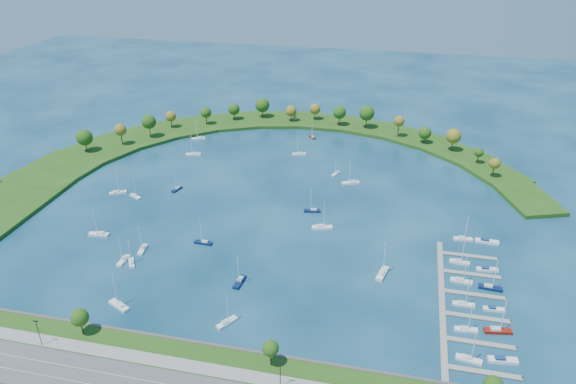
% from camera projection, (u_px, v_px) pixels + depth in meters
% --- Properties ---
extents(ground, '(700.00, 700.00, 0.00)m').
position_uv_depth(ground, '(276.00, 203.00, 267.06)').
color(ground, '#082B46').
rests_on(ground, ground).
extents(breakwater, '(286.74, 247.64, 2.00)m').
position_uv_depth(breakwater, '(219.00, 155.00, 318.03)').
color(breakwater, '#224B14').
rests_on(breakwater, ground).
extents(breakwater_trees, '(237.77, 93.40, 15.01)m').
position_uv_depth(breakwater_trees, '(280.00, 120.00, 342.61)').
color(breakwater_trees, '#382314').
rests_on(breakwater_trees, breakwater).
extents(harbor_tower, '(2.60, 2.60, 4.71)m').
position_uv_depth(harbor_tower, '(295.00, 116.00, 368.13)').
color(harbor_tower, gray).
rests_on(harbor_tower, breakwater).
extents(dock_system, '(24.28, 82.00, 1.60)m').
position_uv_depth(dock_system, '(463.00, 304.00, 197.13)').
color(dock_system, gray).
rests_on(dock_system, ground).
extents(moored_boat_0, '(4.90, 10.04, 14.22)m').
position_uv_depth(moored_boat_0, '(382.00, 273.00, 213.03)').
color(moored_boat_0, white).
rests_on(moored_boat_0, ground).
extents(moored_boat_1, '(9.41, 6.34, 13.53)m').
position_uv_depth(moored_boat_1, '(119.00, 305.00, 195.62)').
color(moored_boat_1, white).
rests_on(moored_boat_1, ground).
extents(moored_boat_2, '(8.34, 4.39, 11.80)m').
position_uv_depth(moored_boat_2, '(299.00, 153.00, 319.85)').
color(moored_boat_2, white).
rests_on(moored_boat_2, ground).
extents(moored_boat_3, '(9.05, 4.52, 12.82)m').
position_uv_depth(moored_boat_3, '(194.00, 154.00, 319.42)').
color(moored_boat_3, white).
rests_on(moored_boat_3, ground).
extents(moored_boat_4, '(2.34, 7.88, 11.53)m').
position_uv_depth(moored_boat_4, '(123.00, 260.00, 221.32)').
color(moored_boat_4, white).
rests_on(moored_boat_4, ground).
extents(moored_boat_5, '(8.79, 6.02, 12.67)m').
position_uv_depth(moored_boat_5, '(199.00, 138.00, 341.91)').
color(moored_boat_5, white).
rests_on(moored_boat_5, ground).
extents(moored_boat_6, '(7.89, 2.44, 11.51)m').
position_uv_depth(moored_boat_6, '(203.00, 242.00, 233.35)').
color(moored_boat_6, '#0A1B43').
rests_on(moored_boat_6, ground).
extents(moored_boat_7, '(7.27, 5.17, 10.55)m').
position_uv_depth(moored_boat_7, '(135.00, 196.00, 271.85)').
color(moored_boat_7, white).
rests_on(moored_boat_7, ground).
extents(moored_boat_8, '(4.48, 6.63, 9.54)m').
position_uv_depth(moored_boat_8, '(336.00, 173.00, 295.85)').
color(moored_boat_8, white).
rests_on(moored_boat_8, ground).
extents(moored_boat_9, '(8.12, 3.57, 11.54)m').
position_uv_depth(moored_boat_9, '(312.00, 210.00, 258.56)').
color(moored_boat_9, '#0A1B43').
rests_on(moored_boat_9, ground).
extents(moored_boat_10, '(3.80, 7.27, 10.29)m').
position_uv_depth(moored_boat_10, '(177.00, 189.00, 278.85)').
color(moored_boat_10, '#0A1B43').
rests_on(moored_boat_10, ground).
extents(moored_boat_11, '(9.55, 5.85, 13.59)m').
position_uv_depth(moored_boat_11, '(351.00, 182.00, 285.36)').
color(moored_boat_11, white).
rests_on(moored_boat_11, ground).
extents(moored_boat_12, '(3.35, 8.13, 11.61)m').
position_uv_depth(moored_boat_12, '(142.00, 249.00, 228.60)').
color(moored_boat_12, white).
rests_on(moored_boat_12, ground).
extents(moored_boat_13, '(5.44, 5.95, 9.28)m').
position_uv_depth(moored_boat_13, '(312.00, 137.00, 344.43)').
color(moored_boat_13, maroon).
rests_on(moored_boat_13, ground).
extents(moored_boat_14, '(3.07, 8.79, 12.69)m').
position_uv_depth(moored_boat_14, '(240.00, 281.00, 208.40)').
color(moored_boat_14, '#0A1B43').
rests_on(moored_boat_14, ground).
extents(moored_boat_15, '(9.21, 3.45, 13.22)m').
position_uv_depth(moored_boat_15, '(99.00, 234.00, 239.35)').
color(moored_boat_15, white).
rests_on(moored_boat_15, ground).
extents(moored_boat_16, '(8.55, 6.57, 12.60)m').
position_uv_depth(moored_boat_16, '(118.00, 192.00, 275.26)').
color(moored_boat_16, white).
rests_on(moored_boat_16, ground).
extents(moored_boat_17, '(6.28, 8.15, 12.02)m').
position_uv_depth(moored_boat_17, '(227.00, 322.00, 187.54)').
color(moored_boat_17, white).
rests_on(moored_boat_17, ground).
extents(moored_boat_18, '(9.69, 4.86, 13.72)m').
position_uv_depth(moored_boat_18, '(322.00, 227.00, 244.66)').
color(moored_boat_18, white).
rests_on(moored_boat_18, ground).
extents(moored_boat_19, '(5.51, 7.29, 10.71)m').
position_uv_depth(moored_boat_19, '(131.00, 262.00, 219.91)').
color(moored_boat_19, white).
rests_on(moored_boat_19, ground).
extents(docked_boat_0, '(8.43, 3.66, 12.00)m').
position_uv_depth(docked_boat_0, '(469.00, 359.00, 172.00)').
color(docked_boat_0, white).
rests_on(docked_boat_0, ground).
extents(docked_boat_1, '(9.53, 3.76, 1.89)m').
position_uv_depth(docked_boat_1, '(502.00, 360.00, 171.76)').
color(docked_boat_1, white).
rests_on(docked_boat_1, ground).
extents(docked_boat_2, '(7.97, 3.00, 11.43)m').
position_uv_depth(docked_boat_2, '(466.00, 329.00, 184.42)').
color(docked_boat_2, white).
rests_on(docked_boat_2, ground).
extents(docked_boat_3, '(9.62, 4.17, 13.69)m').
position_uv_depth(docked_boat_3, '(498.00, 330.00, 183.77)').
color(docked_boat_3, maroon).
rests_on(docked_boat_3, ground).
extents(docked_boat_4, '(7.84, 2.34, 11.47)m').
position_uv_depth(docked_boat_4, '(464.00, 303.00, 196.40)').
color(docked_boat_4, white).
rests_on(docked_boat_4, ground).
extents(docked_boat_5, '(7.69, 2.58, 1.55)m').
position_uv_depth(docked_boat_5, '(494.00, 309.00, 194.13)').
color(docked_boat_5, white).
rests_on(docked_boat_5, ground).
extents(docked_boat_6, '(8.47, 3.19, 12.15)m').
position_uv_depth(docked_boat_6, '(461.00, 280.00, 208.87)').
color(docked_boat_6, white).
rests_on(docked_boat_6, ground).
extents(docked_boat_7, '(8.92, 3.09, 12.88)m').
position_uv_depth(docked_boat_7, '(490.00, 287.00, 205.04)').
color(docked_boat_7, '#0A1B43').
rests_on(docked_boat_7, ground).
extents(docked_boat_8, '(8.15, 3.06, 11.70)m').
position_uv_depth(docked_boat_8, '(459.00, 261.00, 220.29)').
color(docked_boat_8, white).
rests_on(docked_boat_8, ground).
extents(docked_boat_9, '(8.59, 3.46, 1.70)m').
position_uv_depth(docked_boat_9, '(487.00, 269.00, 215.81)').
color(docked_boat_9, white).
rests_on(docked_boat_9, ground).
extents(docked_boat_10, '(8.37, 3.40, 11.96)m').
position_uv_depth(docked_boat_10, '(463.00, 238.00, 236.04)').
color(docked_boat_10, white).
rests_on(docked_boat_10, ground).
extents(docked_boat_11, '(9.91, 3.05, 2.01)m').
position_uv_depth(docked_boat_11, '(487.00, 241.00, 234.14)').
color(docked_boat_11, white).
rests_on(docked_boat_11, ground).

